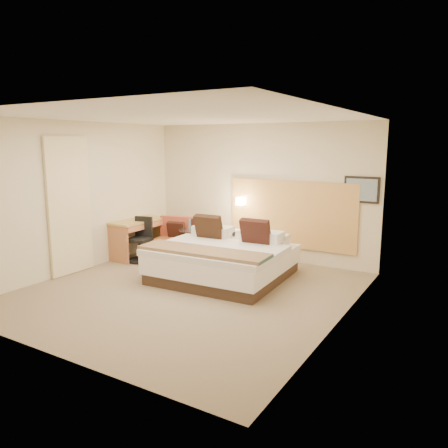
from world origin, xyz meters
The scene contains 19 objects.
floor centered at (0.00, 0.00, -0.01)m, with size 4.80×5.00×0.02m, color #7D6B54.
ceiling centered at (0.00, 0.00, 2.71)m, with size 4.80×5.00×0.02m, color white.
wall_back centered at (0.00, 2.51, 1.35)m, with size 4.80×0.02×2.70m, color beige.
wall_front centered at (0.00, -2.51, 1.35)m, with size 4.80×0.02×2.70m, color beige.
wall_left centered at (-2.41, 0.00, 1.35)m, with size 0.02×5.00×2.70m, color beige.
wall_right centered at (2.41, 0.00, 1.35)m, with size 0.02×5.00×2.70m, color beige.
headboard_panel centered at (0.70, 2.47, 0.95)m, with size 2.60×0.04×1.30m, color tan.
art_frame centered at (2.02, 2.48, 1.50)m, with size 0.62×0.03×0.47m, color black.
art_canvas centered at (2.02, 2.46, 1.50)m, with size 0.54×0.01×0.39m, color slate.
lamp_arm centered at (-0.35, 2.42, 1.15)m, with size 0.02×0.02×0.12m, color silver.
lamp_shade centered at (-0.35, 2.36, 1.15)m, with size 0.15×0.15×0.15m, color #F7E6C1.
curtain centered at (-2.36, -0.25, 1.22)m, with size 0.06×0.90×2.42m, color beige.
bottle_a centered at (-1.16, 1.71, 0.70)m, with size 0.06×0.06×0.21m, color #79A6BC.
menu_folder centered at (-1.03, 1.69, 0.71)m, with size 0.14×0.05×0.23m, color #341815.
bed centered at (0.12, 0.92, 0.34)m, with size 2.22×2.17×1.04m.
lounge_chair centered at (-1.49, 1.61, 0.32)m, with size 0.92×0.85×0.81m.
side_table centered at (-1.11, 1.70, 0.33)m, with size 0.59×0.59×0.59m.
desk centered at (-2.11, 1.25, 0.61)m, with size 0.58×1.25×0.78m.
desk_chair centered at (-1.86, 1.00, 0.36)m, with size 0.58×0.58×0.87m.
Camera 1 is at (3.89, -5.37, 2.30)m, focal length 35.00 mm.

